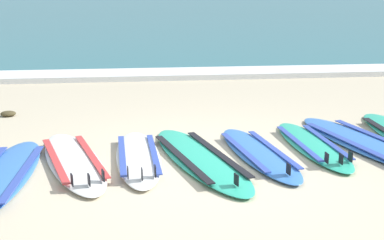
% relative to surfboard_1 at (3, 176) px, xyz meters
% --- Properties ---
extents(ground_plane, '(80.00, 80.00, 0.00)m').
position_rel_surfboard_1_xyz_m(ground_plane, '(2.16, -0.00, -0.04)').
color(ground_plane, beige).
extents(sea, '(80.00, 60.00, 0.10)m').
position_rel_surfboard_1_xyz_m(sea, '(2.16, 35.06, 0.01)').
color(sea, teal).
rests_on(sea, ground).
extents(wave_foam_strip, '(80.00, 0.95, 0.11)m').
position_rel_surfboard_1_xyz_m(wave_foam_strip, '(2.16, 5.53, 0.02)').
color(wave_foam_strip, white).
rests_on(wave_foam_strip, ground).
extents(surfboard_1, '(0.69, 2.35, 0.18)m').
position_rel_surfboard_1_xyz_m(surfboard_1, '(0.00, 0.00, 0.00)').
color(surfboard_1, '#3875CC').
rests_on(surfboard_1, ground).
extents(surfboard_2, '(1.14, 2.27, 0.18)m').
position_rel_surfboard_1_xyz_m(surfboard_2, '(0.67, 0.39, 0.00)').
color(surfboard_2, white).
rests_on(surfboard_2, ground).
extents(surfboard_3, '(0.58, 2.00, 0.18)m').
position_rel_surfboard_1_xyz_m(surfboard_3, '(1.39, 0.43, 0.00)').
color(surfboard_3, white).
rests_on(surfboard_3, ground).
extents(surfboard_4, '(1.21, 2.48, 0.18)m').
position_rel_surfboard_1_xyz_m(surfboard_4, '(2.07, 0.32, -0.00)').
color(surfboard_4, '#2DB793').
rests_on(surfboard_4, ground).
extents(surfboard_5, '(0.82, 2.09, 0.18)m').
position_rel_surfboard_1_xyz_m(surfboard_5, '(2.77, 0.43, -0.00)').
color(surfboard_5, '#3875CC').
rests_on(surfboard_5, ground).
extents(surfboard_6, '(0.63, 2.02, 0.18)m').
position_rel_surfboard_1_xyz_m(surfboard_6, '(3.49, 0.66, 0.00)').
color(surfboard_6, '#2DB793').
rests_on(surfboard_6, ground).
extents(surfboard_7, '(1.27, 2.62, 0.18)m').
position_rel_surfboard_1_xyz_m(surfboard_7, '(4.16, 0.65, -0.00)').
color(surfboard_7, '#3875CC').
rests_on(surfboard_7, ground).
extents(seaweed_clump_near_shoreline, '(0.23, 0.18, 0.08)m').
position_rel_surfboard_1_xyz_m(seaweed_clump_near_shoreline, '(-0.51, 2.59, 0.00)').
color(seaweed_clump_near_shoreline, '#4C4228').
rests_on(seaweed_clump_near_shoreline, ground).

